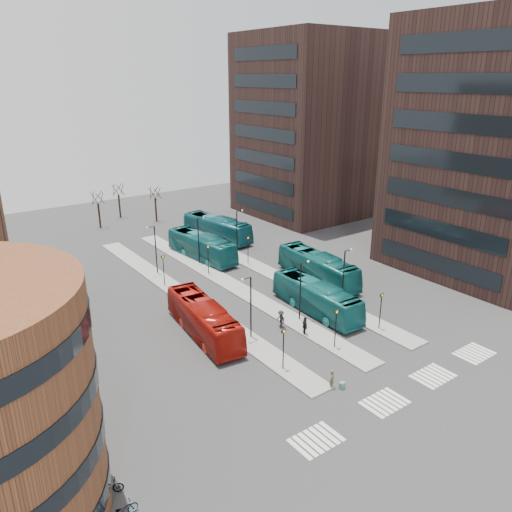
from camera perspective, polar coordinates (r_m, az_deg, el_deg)
ground at (r=39.30m, az=20.14°, el=-17.72°), size 160.00×160.00×0.00m
island_left at (r=56.43m, az=-8.22°, el=-4.53°), size 2.50×45.00×0.15m
island_mid at (r=59.18m, az=-3.10°, el=-3.15°), size 2.50×45.00×0.15m
island_right at (r=62.39m, az=1.51°, el=-1.89°), size 2.50×45.00×0.15m
suitcase at (r=41.09m, az=9.81°, el=-14.37°), size 0.52×0.45×0.55m
red_bus at (r=47.59m, az=-6.01°, el=-7.12°), size 4.25×12.37×3.37m
teal_bus_a at (r=52.14m, az=6.90°, el=-4.71°), size 3.25×11.85×3.27m
teal_bus_b at (r=67.21m, az=-6.23°, el=1.11°), size 3.99×12.48×3.42m
teal_bus_c at (r=59.89m, az=7.06°, el=-1.28°), size 3.80×12.65×3.48m
teal_bus_d at (r=75.06m, az=-4.47°, el=3.21°), size 5.02×12.88×3.50m
traveller at (r=40.76m, az=8.69°, el=-13.72°), size 0.69×0.65×1.60m
commuter_a at (r=47.03m, az=-2.30°, el=-8.42°), size 0.93×0.75×1.84m
commuter_b at (r=47.81m, az=5.62°, el=-7.98°), size 0.82×1.19×1.87m
commuter_c at (r=49.12m, az=2.85°, el=-7.18°), size 0.71×1.16×1.75m
bicycle_near at (r=31.95m, az=-15.04°, el=-26.28°), size 1.89×0.73×0.98m
bicycle_mid at (r=33.36m, az=-16.50°, el=-23.95°), size 1.81×1.13×1.05m
bicycle_far at (r=34.88m, az=-17.73°, el=-22.05°), size 1.67×1.03×0.83m
crosswalk_stripes at (r=42.26m, az=16.97°, el=-14.40°), size 22.35×2.40×0.01m
tower_near at (r=67.95m, az=26.02°, el=10.99°), size 20.12×20.00×30.00m
tower_far at (r=89.08m, az=6.12°, el=14.49°), size 20.12×20.00×30.00m
sign_poles at (r=52.77m, az=0.66°, el=-3.33°), size 12.45×22.12×3.65m
lamp_posts at (r=56.67m, az=-1.52°, el=-0.39°), size 14.04×20.24×6.12m
bare_trees at (r=86.52m, az=-14.76°, el=5.53°), size 10.97×8.14×5.90m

